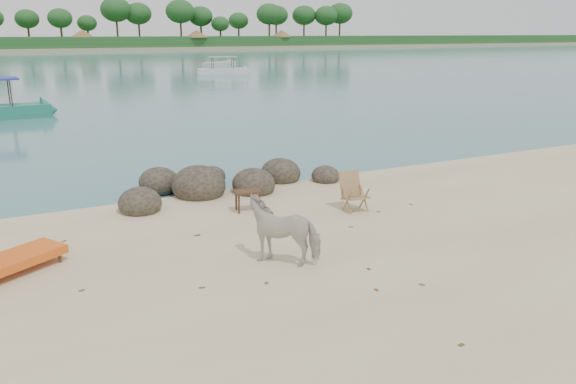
# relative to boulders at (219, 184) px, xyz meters

# --- Properties ---
(water) EXTENTS (400.00, 400.00, 0.00)m
(water) POSITION_rel_boulders_xyz_m (-0.36, 84.00, -0.20)
(water) COLOR #387171
(water) RESTS_ON ground
(far_shore) EXTENTS (420.00, 90.00, 1.40)m
(far_shore) POSITION_rel_boulders_xyz_m (-0.36, 164.00, -0.20)
(far_shore) COLOR tan
(far_shore) RESTS_ON ground
(far_scenery) EXTENTS (420.00, 18.00, 9.50)m
(far_scenery) POSITION_rel_boulders_xyz_m (-0.33, 130.70, 2.94)
(far_scenery) COLOR #1E4C1E
(far_scenery) RESTS_ON ground
(boulders) EXTENTS (6.31, 2.88, 1.05)m
(boulders) POSITION_rel_boulders_xyz_m (0.00, 0.00, 0.00)
(boulders) COLOR #2C271D
(boulders) RESTS_ON ground
(cow) EXTENTS (1.52, 1.45, 1.22)m
(cow) POSITION_rel_boulders_xyz_m (-0.55, -5.07, 0.41)
(cow) COLOR beige
(cow) RESTS_ON ground
(side_table) EXTENTS (0.67, 0.49, 0.49)m
(side_table) POSITION_rel_boulders_xyz_m (0.01, -1.98, 0.04)
(side_table) COLOR #311E13
(side_table) RESTS_ON ground
(lounge_chair) EXTENTS (2.37, 1.87, 0.69)m
(lounge_chair) POSITION_rel_boulders_xyz_m (-5.13, -3.41, 0.14)
(lounge_chair) COLOR #EB521B
(lounge_chair) RESTS_ON ground
(deck_chair) EXTENTS (0.61, 0.67, 0.92)m
(deck_chair) POSITION_rel_boulders_xyz_m (2.32, -3.16, 0.26)
(deck_chair) COLOR #9E804F
(deck_chair) RESTS_ON ground
(boat_mid) EXTENTS (6.00, 2.39, 2.86)m
(boat_mid) POSITION_rel_boulders_xyz_m (15.97, 42.34, 1.23)
(boat_mid) COLOR silver
(boat_mid) RESTS_ON water
(boat_far) EXTENTS (5.64, 3.88, 0.66)m
(boat_far) POSITION_rel_boulders_xyz_m (20.31, 55.27, 0.13)
(boat_far) COLOR #BABAB6
(boat_far) RESTS_ON water
(dead_leaves) EXTENTS (8.20, 7.31, 0.00)m
(dead_leaves) POSITION_rel_boulders_xyz_m (-0.56, -5.20, -0.20)
(dead_leaves) COLOR brown
(dead_leaves) RESTS_ON ground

